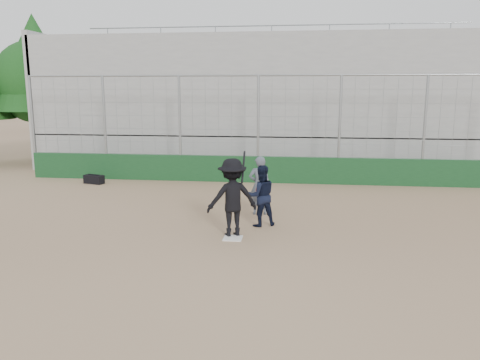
# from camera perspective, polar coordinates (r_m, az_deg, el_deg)

# --- Properties ---
(ground) EXTENTS (90.00, 90.00, 0.00)m
(ground) POSITION_cam_1_polar(r_m,az_deg,el_deg) (11.17, -0.88, -7.16)
(ground) COLOR brown
(ground) RESTS_ON ground
(home_plate) EXTENTS (0.44, 0.44, 0.02)m
(home_plate) POSITION_cam_1_polar(r_m,az_deg,el_deg) (11.16, -0.88, -7.10)
(home_plate) COLOR white
(home_plate) RESTS_ON ground
(backstop) EXTENTS (18.10, 0.25, 4.04)m
(backstop) POSITION_cam_1_polar(r_m,az_deg,el_deg) (17.76, 2.20, 2.77)
(backstop) COLOR #123A1B
(backstop) RESTS_ON ground
(bleachers) EXTENTS (20.25, 6.70, 6.98)m
(bleachers) POSITION_cam_1_polar(r_m,az_deg,el_deg) (22.52, 3.31, 9.50)
(bleachers) COLOR gray
(bleachers) RESTS_ON ground
(tree_left) EXTENTS (4.48, 4.48, 7.00)m
(tree_left) POSITION_cam_1_polar(r_m,az_deg,el_deg) (24.88, -23.63, 12.13)
(tree_left) COLOR #332312
(tree_left) RESTS_ON ground
(batter_at_plate) EXTENTS (1.39, 1.11, 2.02)m
(batter_at_plate) POSITION_cam_1_polar(r_m,az_deg,el_deg) (11.16, -0.96, -2.15)
(batter_at_plate) COLOR black
(batter_at_plate) RESTS_ON ground
(catcher_crouched) EXTENTS (0.96, 0.87, 1.09)m
(catcher_crouched) POSITION_cam_1_polar(r_m,az_deg,el_deg) (12.04, 2.57, -3.15)
(catcher_crouched) COLOR black
(catcher_crouched) RESTS_ON ground
(umpire) EXTENTS (0.66, 0.49, 1.49)m
(umpire) POSITION_cam_1_polar(r_m,az_deg,el_deg) (13.16, 2.39, -1.02)
(umpire) COLOR #4D5461
(umpire) RESTS_ON ground
(equipment_bag) EXTENTS (0.82, 0.53, 0.36)m
(equipment_bag) POSITION_cam_1_polar(r_m,az_deg,el_deg) (18.44, -17.37, 0.09)
(equipment_bag) COLOR black
(equipment_bag) RESTS_ON ground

